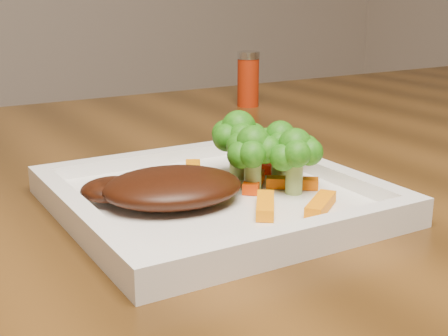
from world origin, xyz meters
TOP-DOWN VIEW (x-y plane):
  - plate at (-0.17, -0.14)m, footprint 0.27×0.27m
  - steak at (-0.22, -0.14)m, footprint 0.14×0.12m
  - broccoli_0 at (-0.13, -0.10)m, footprint 0.08×0.08m
  - broccoli_1 at (-0.09, -0.12)m, footprint 0.07×0.07m
  - broccoli_2 at (-0.11, -0.17)m, footprint 0.06×0.06m
  - broccoli_3 at (-0.14, -0.14)m, footprint 0.07×0.07m
  - carrot_0 at (-0.11, -0.22)m, footprint 0.05×0.04m
  - carrot_2 at (-0.16, -0.19)m, footprint 0.04×0.05m
  - carrot_3 at (-0.07, -0.10)m, footprint 0.06×0.03m
  - carrot_4 at (-0.16, -0.07)m, footprint 0.04×0.06m
  - carrot_5 at (-0.10, -0.16)m, footprint 0.05×0.04m
  - carrot_6 at (-0.13, -0.13)m, footprint 0.05×0.05m
  - spice_shaker at (0.13, 0.28)m, footprint 0.04×0.04m

SIDE VIEW (x-z plane):
  - plate at x=-0.17m, z-range 0.75..0.76m
  - carrot_0 at x=-0.11m, z-range 0.76..0.77m
  - carrot_2 at x=-0.16m, z-range 0.76..0.77m
  - carrot_3 at x=-0.07m, z-range 0.76..0.77m
  - carrot_4 at x=-0.16m, z-range 0.76..0.77m
  - carrot_5 at x=-0.10m, z-range 0.76..0.77m
  - carrot_6 at x=-0.13m, z-range 0.76..0.77m
  - steak at x=-0.22m, z-range 0.76..0.79m
  - broccoli_2 at x=-0.11m, z-range 0.76..0.82m
  - broccoli_3 at x=-0.14m, z-range 0.76..0.82m
  - broccoli_1 at x=-0.09m, z-range 0.76..0.83m
  - spice_shaker at x=0.13m, z-range 0.75..0.84m
  - broccoli_0 at x=-0.13m, z-range 0.76..0.83m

